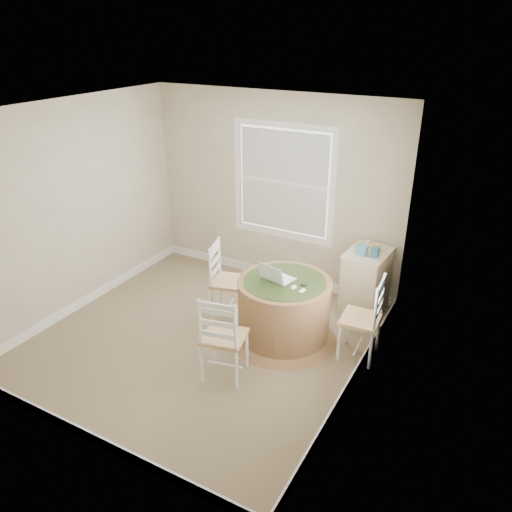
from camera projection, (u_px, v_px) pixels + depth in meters
The scene contains 14 objects.
room at pixel (219, 234), 5.34m from camera, with size 3.64×3.64×2.64m.
round_table at pixel (284, 308), 5.67m from camera, with size 1.24×1.24×0.76m.
chair_left at pixel (229, 281), 6.12m from camera, with size 0.42×0.40×0.95m, color white, non-canonical shape.
chair_near at pixel (224, 336), 5.05m from camera, with size 0.42×0.40×0.95m, color white, non-canonical shape.
chair_right at pixel (361, 319), 5.35m from camera, with size 0.42×0.40×0.95m, color white, non-canonical shape.
laptop at pixel (277, 277), 5.54m from camera, with size 0.38×0.35×0.23m.
mouse at pixel (294, 287), 5.38m from camera, with size 0.06×0.10×0.03m, color white.
phone at pixel (302, 291), 5.32m from camera, with size 0.04×0.09×0.02m, color #B7BABF.
keys at pixel (304, 285), 5.43m from camera, with size 0.06×0.05×0.03m, color black.
corner_chest at pixel (365, 283), 6.18m from camera, with size 0.53×0.67×0.86m.
tissue_box at pixel (361, 250), 5.91m from camera, with size 0.12×0.12×0.10m, color #5297BB.
box_yellow at pixel (374, 248), 6.02m from camera, with size 0.15×0.10×0.06m, color gold.
box_blue at pixel (376, 253), 5.82m from camera, with size 0.08×0.08×0.12m, color #2F608E.
cup_cream at pixel (369, 244), 6.10m from camera, with size 0.07×0.07×0.09m, color beige.
Camera 1 is at (2.89, -3.97, 3.36)m, focal length 35.00 mm.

